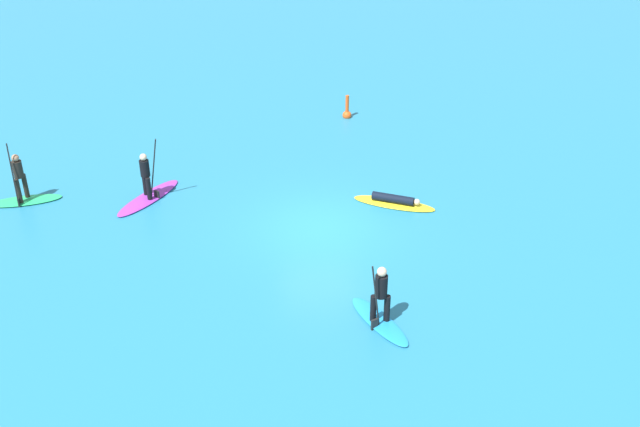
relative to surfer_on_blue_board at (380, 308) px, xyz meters
The scene contains 6 objects.
ground_plane 5.24m from the surfer_on_blue_board, 107.26° to the left, with size 120.00×120.00×0.00m, color teal.
surfer_on_blue_board is the anchor object (origin of this frame).
surfer_on_yellow_board 6.52m from the surfer_on_blue_board, 81.31° to the left, with size 2.91×1.64×0.36m.
surfer_on_purple_board 10.14m from the surfer_on_blue_board, 137.13° to the left, with size 2.16×2.98×2.31m.
surfer_on_green_board 13.43m from the surfer_on_blue_board, 150.00° to the left, with size 2.56×1.33×2.28m.
marker_buoy 13.99m from the surfer_on_blue_board, 91.36° to the left, with size 0.38×0.38×1.08m.
Camera 1 is at (-0.16, -21.24, 12.81)m, focal length 43.17 mm.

